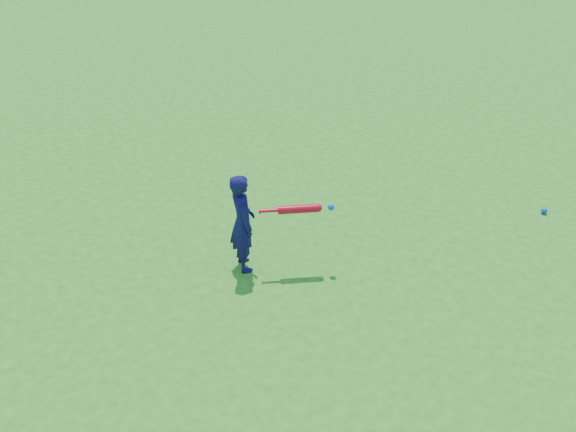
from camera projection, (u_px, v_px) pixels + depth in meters
name	position (u px, v px, depth m)	size (l,w,h in m)	color
ground	(287.00, 248.00, 7.60)	(80.00, 80.00, 0.00)	#24731B
child	(242.00, 223.00, 6.99)	(0.42, 0.28, 1.16)	#100E44
ground_ball_blue	(544.00, 211.00, 8.27)	(0.08, 0.08, 0.08)	#0D34E4
bat_swing	(301.00, 209.00, 6.92)	(0.77, 0.38, 0.09)	red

